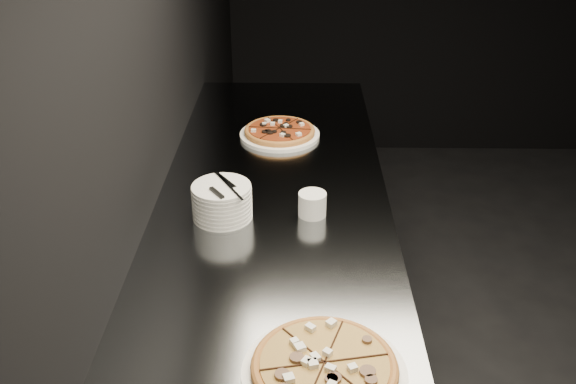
{
  "coord_description": "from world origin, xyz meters",
  "views": [
    {
      "loc": [
        -2.05,
        -1.69,
        1.92
      ],
      "look_at": [
        -2.08,
        -0.02,
        1.01
      ],
      "focal_mm": 40.0,
      "sensor_mm": 36.0,
      "label": 1
    }
  ],
  "objects_px": {
    "cutlery": "(223,187)",
    "pizza_mushroom": "(324,369)",
    "pizza_tomato": "(280,132)",
    "plate_stack": "(222,201)",
    "counter": "(273,330)",
    "ramekin": "(312,204)"
  },
  "relations": [
    {
      "from": "cutlery",
      "to": "pizza_mushroom",
      "type": "bearing_deg",
      "value": -101.72
    },
    {
      "from": "pizza_mushroom",
      "to": "cutlery",
      "type": "relative_size",
      "value": 2.02
    },
    {
      "from": "pizza_tomato",
      "to": "plate_stack",
      "type": "xyz_separation_m",
      "value": [
        -0.16,
        -0.61,
        0.03
      ]
    },
    {
      "from": "counter",
      "to": "ramekin",
      "type": "relative_size",
      "value": 28.62
    },
    {
      "from": "pizza_tomato",
      "to": "pizza_mushroom",
      "type": "bearing_deg",
      "value": -84.09
    },
    {
      "from": "counter",
      "to": "cutlery",
      "type": "relative_size",
      "value": 13.39
    },
    {
      "from": "counter",
      "to": "pizza_tomato",
      "type": "xyz_separation_m",
      "value": [
        0.01,
        0.59,
        0.48
      ]
    },
    {
      "from": "counter",
      "to": "ramekin",
      "type": "distance_m",
      "value": 0.51
    },
    {
      "from": "plate_stack",
      "to": "cutlery",
      "type": "distance_m",
      "value": 0.06
    },
    {
      "from": "pizza_mushroom",
      "to": "ramekin",
      "type": "bearing_deg",
      "value": 91.28
    },
    {
      "from": "plate_stack",
      "to": "ramekin",
      "type": "bearing_deg",
      "value": 3.47
    },
    {
      "from": "pizza_tomato",
      "to": "counter",
      "type": "bearing_deg",
      "value": -90.71
    },
    {
      "from": "pizza_tomato",
      "to": "plate_stack",
      "type": "bearing_deg",
      "value": -104.39
    },
    {
      "from": "pizza_tomato",
      "to": "plate_stack",
      "type": "relative_size",
      "value": 1.73
    },
    {
      "from": "pizza_mushroom",
      "to": "pizza_tomato",
      "type": "relative_size",
      "value": 1.19
    },
    {
      "from": "counter",
      "to": "plate_stack",
      "type": "xyz_separation_m",
      "value": [
        -0.15,
        -0.02,
        0.51
      ]
    },
    {
      "from": "pizza_mushroom",
      "to": "pizza_tomato",
      "type": "height_order",
      "value": "pizza_mushroom"
    },
    {
      "from": "pizza_mushroom",
      "to": "ramekin",
      "type": "xyz_separation_m",
      "value": [
        -0.02,
        0.68,
        0.02
      ]
    },
    {
      "from": "counter",
      "to": "pizza_mushroom",
      "type": "relative_size",
      "value": 6.62
    },
    {
      "from": "plate_stack",
      "to": "pizza_tomato",
      "type": "bearing_deg",
      "value": 75.61
    },
    {
      "from": "pizza_mushroom",
      "to": "cutlery",
      "type": "bearing_deg",
      "value": 113.42
    },
    {
      "from": "pizza_mushroom",
      "to": "ramekin",
      "type": "relative_size",
      "value": 4.32
    }
  ]
}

